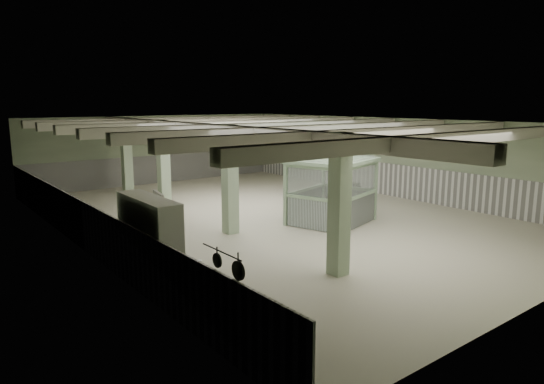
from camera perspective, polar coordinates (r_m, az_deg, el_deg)
floor at (r=18.54m, az=-0.06°, el=-2.91°), size 20.00×20.00×0.00m
ceiling at (r=18.04m, az=-0.06°, el=8.28°), size 14.00×20.00×0.02m
wall_back at (r=26.77m, az=-13.30°, el=4.88°), size 14.00×0.02×3.60m
wall_left at (r=15.04m, az=-21.68°, el=0.16°), size 0.02×20.00×3.60m
wall_right at (r=23.12m, az=13.84°, el=4.00°), size 0.02×20.00×3.60m
wainscot_left at (r=15.26m, az=-21.32°, el=-3.71°), size 0.05×19.90×1.50m
wainscot_right at (r=23.24m, az=13.69°, el=1.43°), size 0.05×19.90×1.50m
wainscot_back at (r=26.87m, az=-13.19°, el=2.65°), size 13.90×0.05×1.50m
girder at (r=16.65m, az=-6.94°, el=7.25°), size 0.45×19.90×0.40m
beam_a at (r=12.96m, az=20.76°, el=5.90°), size 13.90×0.35×0.32m
beam_b at (r=14.43m, az=12.25°, el=6.75°), size 13.90×0.35×0.32m
beam_c at (r=16.15m, az=5.41°, el=7.32°), size 13.90×0.35×0.32m
beam_d at (r=18.05m, az=-0.06°, el=7.71°), size 13.90×0.35×0.32m
beam_e at (r=20.09m, az=-4.47°, el=7.97°), size 13.90×0.35×0.32m
beam_f at (r=22.22m, az=-8.05°, el=8.14°), size 13.90×0.35×0.32m
beam_g at (r=24.42m, az=-11.00°, el=8.26°), size 13.90×0.35×0.32m
column_a at (r=12.14m, az=7.94°, el=-1.52°), size 0.42×0.42×3.60m
column_b at (r=15.97m, az=-4.97°, el=1.45°), size 0.42×0.42×3.60m
column_c at (r=20.32m, az=-12.66°, el=3.18°), size 0.42×0.42×3.60m
column_d at (r=23.98m, az=-16.75°, el=4.09°), size 0.42×0.42×3.60m
hook_rail at (r=8.21m, az=-5.98°, el=-7.01°), size 0.02×1.20×0.02m
pendant_front at (r=14.84m, az=13.45°, el=5.37°), size 0.44×0.44×0.22m
pendant_mid at (r=18.78m, az=0.22°, el=6.69°), size 0.44×0.44×0.22m
pendant_back at (r=22.92m, az=-7.56°, el=7.30°), size 0.44×0.44×0.22m
prep_counter at (r=10.71m, az=-10.52°, el=-10.75°), size 0.82×4.70×0.91m
pitcher_near at (r=11.15m, az=-11.52°, el=-6.68°), size 0.27×0.29×0.31m
pitcher_far at (r=10.09m, az=-8.52°, el=-8.65°), size 0.20×0.22×0.24m
veg_colander at (r=9.50m, az=-7.27°, el=-10.06°), size 0.41×0.41×0.18m
orange_bowl at (r=12.25m, az=-15.03°, el=-5.79°), size 0.33×0.33×0.09m
skillet_near at (r=7.96m, az=-3.99°, el=-9.22°), size 0.04×0.33×0.33m
skillet_far at (r=8.48m, az=-6.47°, el=-8.00°), size 0.03×0.26×0.26m
walkin_cooler at (r=11.63m, az=-14.06°, el=-5.91°), size 0.85×2.37×2.17m
guard_booth at (r=17.47m, az=7.05°, el=1.58°), size 3.48×3.19×2.39m
filing_cabinet at (r=19.18m, az=9.30°, el=-0.67°), size 0.50×0.64×1.26m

